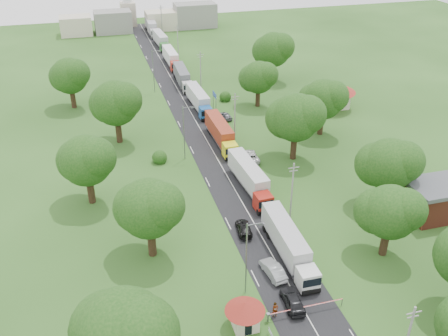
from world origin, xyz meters
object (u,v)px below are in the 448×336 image
object	(u,v)px
info_sign	(215,97)
truck_0	(288,243)
car_lane_front	(292,300)
pedestrian_near	(275,310)
boom_barrier	(295,310)
car_lane_mid	(273,270)
guard_booth	(245,312)

from	to	relation	value
info_sign	truck_0	world-z (taller)	info_sign
info_sign	truck_0	size ratio (longest dim) A/B	0.28
car_lane_front	truck_0	bearing A→B (deg)	-104.26
info_sign	pedestrian_near	xyz separation A→B (m)	(-8.70, -59.50, -2.03)
pedestrian_near	car_lane_front	bearing A→B (deg)	17.95
info_sign	car_lane_front	bearing A→B (deg)	-96.05
boom_barrier	truck_0	bearing A→B (deg)	72.51
truck_0	car_lane_mid	size ratio (longest dim) A/B	3.08
boom_barrier	car_lane_mid	world-z (taller)	car_lane_mid
info_sign	pedestrian_near	size ratio (longest dim) A/B	2.11
truck_0	car_lane_mid	distance (m)	4.47
boom_barrier	info_sign	world-z (taller)	info_sign
truck_0	car_lane_front	bearing A→B (deg)	-108.19
boom_barrier	car_lane_mid	size ratio (longest dim) A/B	1.93
truck_0	car_lane_front	size ratio (longest dim) A/B	3.04
guard_booth	info_sign	size ratio (longest dim) A/B	1.07
boom_barrier	truck_0	distance (m)	10.51
boom_barrier	guard_booth	world-z (taller)	guard_booth
boom_barrier	truck_0	world-z (taller)	truck_0
car_lane_front	car_lane_mid	size ratio (longest dim) A/B	1.01
car_lane_front	pedestrian_near	bearing A→B (deg)	25.74
car_lane_front	car_lane_mid	world-z (taller)	car_lane_front
info_sign	car_lane_front	size ratio (longest dim) A/B	0.85
boom_barrier	car_lane_front	bearing A→B (deg)	76.59
car_lane_front	guard_booth	bearing A→B (deg)	17.55
boom_barrier	car_lane_front	xyz separation A→B (m)	(0.36, 1.50, -0.07)
info_sign	boom_barrier	bearing A→B (deg)	-96.24
pedestrian_near	boom_barrier	bearing A→B (deg)	-16.99
pedestrian_near	info_sign	bearing A→B (deg)	77.83
car_lane_mid	car_lane_front	bearing A→B (deg)	85.85
guard_booth	info_sign	xyz separation A→B (m)	(12.40, 60.00, 0.84)
truck_0	car_lane_mid	bearing A→B (deg)	-136.00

